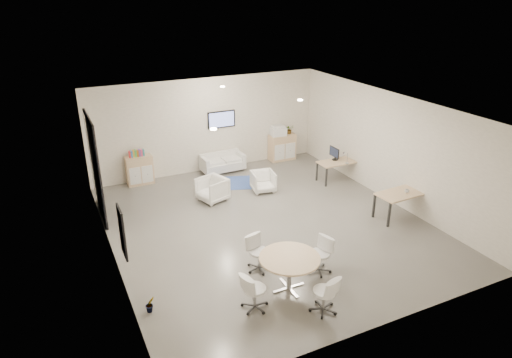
{
  "coord_description": "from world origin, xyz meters",
  "views": [
    {
      "loc": [
        -4.97,
        -9.68,
        5.93
      ],
      "look_at": [
        -0.14,
        0.4,
        1.21
      ],
      "focal_mm": 32.0,
      "sensor_mm": 36.0,
      "label": 1
    }
  ],
  "objects": [
    {
      "name": "wall_tv",
      "position": [
        0.5,
        4.46,
        1.75
      ],
      "size": [
        0.98,
        0.06,
        0.58
      ],
      "color": "black",
      "rests_on": "room_shell"
    },
    {
      "name": "artwork",
      "position": [
        -3.97,
        -1.6,
        1.55
      ],
      "size": [
        0.05,
        0.54,
        1.04
      ],
      "color": "black",
      "rests_on": "room_shell"
    },
    {
      "name": "sideboard_left",
      "position": [
        -2.46,
        4.26,
        0.47
      ],
      "size": [
        0.84,
        0.43,
        0.94
      ],
      "color": "#DCB484",
      "rests_on": "room_shell"
    },
    {
      "name": "sideboard_right",
      "position": [
        2.77,
        4.24,
        0.48
      ],
      "size": [
        0.96,
        0.46,
        0.96
      ],
      "color": "#DCB484",
      "rests_on": "room_shell"
    },
    {
      "name": "plant_floor",
      "position": [
        -3.7,
        -2.2,
        0.08
      ],
      "size": [
        0.25,
        0.37,
        0.15
      ],
      "primitive_type": "imported",
      "rotation": [
        0.0,
        0.0,
        0.18
      ],
      "color": "#3F7F3F",
      "rests_on": "room_shell"
    },
    {
      "name": "meeting_chairs",
      "position": [
        -0.87,
        -2.73,
        0.41
      ],
      "size": [
        2.56,
        2.56,
        0.82
      ],
      "color": "white",
      "rests_on": "room_shell"
    },
    {
      "name": "desk_front",
      "position": [
        3.53,
        -1.21,
        0.68
      ],
      "size": [
        1.48,
        0.8,
        0.75
      ],
      "rotation": [
        0.0,
        0.0,
        0.06
      ],
      "color": "#DCB484",
      "rests_on": "room_shell"
    },
    {
      "name": "cup",
      "position": [
        3.61,
        -1.28,
        0.81
      ],
      "size": [
        0.12,
        0.1,
        0.12
      ],
      "primitive_type": "imported",
      "rotation": [
        0.0,
        0.0,
        0.03
      ],
      "color": "white",
      "rests_on": "desk_front"
    },
    {
      "name": "books",
      "position": [
        -2.5,
        4.26,
        1.05
      ],
      "size": [
        0.48,
        0.14,
        0.22
      ],
      "color": "red",
      "rests_on": "sideboard_left"
    },
    {
      "name": "room_shell",
      "position": [
        0.0,
        0.0,
        1.6
      ],
      "size": [
        9.6,
        10.6,
        4.8
      ],
      "color": "#5D5B54",
      "rests_on": "ground"
    },
    {
      "name": "ceiling_spots",
      "position": [
        -0.2,
        0.83,
        3.18
      ],
      "size": [
        3.14,
        4.14,
        0.03
      ],
      "color": "#FFEAC6",
      "rests_on": "room_shell"
    },
    {
      "name": "printer",
      "position": [
        2.59,
        4.25,
        1.14
      ],
      "size": [
        0.57,
        0.49,
        0.37
      ],
      "rotation": [
        0.0,
        0.0,
        -0.1
      ],
      "color": "white",
      "rests_on": "sideboard_right"
    },
    {
      "name": "round_table",
      "position": [
        -0.87,
        -2.73,
        0.7
      ],
      "size": [
        1.28,
        1.28,
        0.78
      ],
      "color": "#DCB484",
      "rests_on": "room_shell"
    },
    {
      "name": "armchair_right",
      "position": [
        0.88,
        2.01,
        0.35
      ],
      "size": [
        0.78,
        0.75,
        0.71
      ],
      "primitive_type": "imported",
      "rotation": [
        0.0,
        0.0,
        -0.17
      ],
      "color": "silver",
      "rests_on": "room_shell"
    },
    {
      "name": "monitor",
      "position": [
        3.41,
        1.87,
        0.91
      ],
      "size": [
        0.2,
        0.5,
        0.44
      ],
      "color": "black",
      "rests_on": "desk_rear"
    },
    {
      "name": "armchair_left",
      "position": [
        -0.8,
        2.05,
        0.4
      ],
      "size": [
        0.92,
        0.95,
        0.79
      ],
      "primitive_type": "imported",
      "rotation": [
        0.0,
        0.0,
        -1.25
      ],
      "color": "silver",
      "rests_on": "room_shell"
    },
    {
      "name": "loveseat",
      "position": [
        0.35,
        4.13,
        0.3
      ],
      "size": [
        1.48,
        0.78,
        0.55
      ],
      "rotation": [
        0.0,
        0.0,
        0.04
      ],
      "color": "silver",
      "rests_on": "room_shell"
    },
    {
      "name": "desk_rear",
      "position": [
        3.45,
        1.72,
        0.6
      ],
      "size": [
        1.29,
        0.65,
        0.67
      ],
      "rotation": [
        0.0,
        0.0,
        -0.0
      ],
      "color": "#DCB484",
      "rests_on": "room_shell"
    },
    {
      "name": "plant_cabinet",
      "position": [
        3.06,
        4.26,
        1.09
      ],
      "size": [
        0.33,
        0.36,
        0.26
      ],
      "primitive_type": "imported",
      "rotation": [
        0.0,
        0.0,
        -0.1
      ],
      "color": "#3F7F3F",
      "rests_on": "sideboard_right"
    },
    {
      "name": "blue_rug",
      "position": [
        0.08,
        3.05,
        0.01
      ],
      "size": [
        1.94,
        1.59,
        0.01
      ],
      "primitive_type": "cube",
      "rotation": [
        0.0,
        0.0,
        -0.33
      ],
      "color": "#2D428B",
      "rests_on": "room_shell"
    },
    {
      "name": "glass_door",
      "position": [
        -3.95,
        2.51,
        1.5
      ],
      "size": [
        0.09,
        1.9,
        2.85
      ],
      "color": "black",
      "rests_on": "room_shell"
    }
  ]
}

